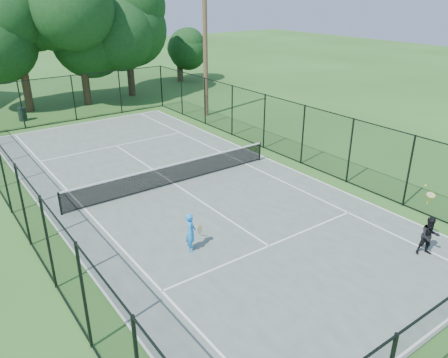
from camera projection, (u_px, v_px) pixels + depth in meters
ground at (174, 185)px, 19.58m from camera, size 120.00×120.00×0.00m
tennis_court at (174, 184)px, 19.57m from camera, size 11.00×24.00×0.06m
tennis_net at (174, 173)px, 19.35m from camera, size 10.08×0.08×0.95m
fence at (173, 154)px, 18.98m from camera, size 13.10×26.10×3.00m
tree_near_left at (18, 38)px, 29.40m from camera, size 6.30×6.30×8.21m
tree_near_mid at (79, 30)px, 31.15m from camera, size 6.71×6.71×8.77m
tree_near_right at (127, 27)px, 34.05m from camera, size 6.11×6.11×8.43m
tree_far_right at (179, 47)px, 40.46m from camera, size 3.87×3.87×5.12m
trash_bin_right at (22, 114)px, 28.98m from camera, size 0.58×0.58×0.88m
utility_pole at (205, 49)px, 28.67m from camera, size 1.40×0.30×8.76m
player_blue at (191, 232)px, 14.34m from camera, size 0.86×0.59×1.36m
player_black at (429, 236)px, 14.10m from camera, size 0.83×1.04×2.21m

